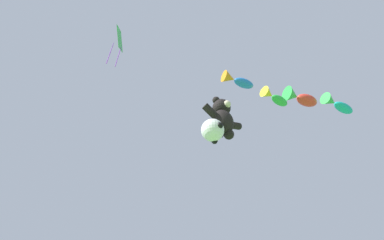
{
  "coord_description": "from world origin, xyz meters",
  "views": [
    {
      "loc": [
        -4.37,
        -3.26,
        0.86
      ],
      "look_at": [
        0.79,
        3.35,
        9.53
      ],
      "focal_mm": 28.0,
      "sensor_mm": 36.0,
      "label": 1
    }
  ],
  "objects_px": {
    "fish_kite_teal": "(337,104)",
    "teddy_bear_kite": "(223,117)",
    "fish_kite_emerald": "(274,97)",
    "soccer_ball_kite": "(213,130)",
    "diamond_kite": "(119,41)",
    "fish_kite_cobalt": "(236,81)",
    "fish_kite_crimson": "(299,98)"
  },
  "relations": [
    {
      "from": "fish_kite_crimson",
      "to": "fish_kite_teal",
      "type": "relative_size",
      "value": 0.95
    },
    {
      "from": "fish_kite_emerald",
      "to": "fish_kite_crimson",
      "type": "distance_m",
      "value": 1.7
    },
    {
      "from": "teddy_bear_kite",
      "to": "soccer_ball_kite",
      "type": "bearing_deg",
      "value": -167.64
    },
    {
      "from": "teddy_bear_kite",
      "to": "fish_kite_teal",
      "type": "relative_size",
      "value": 0.92
    },
    {
      "from": "teddy_bear_kite",
      "to": "fish_kite_teal",
      "type": "xyz_separation_m",
      "value": [
        6.98,
        -2.1,
        3.82
      ]
    },
    {
      "from": "fish_kite_cobalt",
      "to": "fish_kite_crimson",
      "type": "relative_size",
      "value": 0.85
    },
    {
      "from": "fish_kite_teal",
      "to": "fish_kite_crimson",
      "type": "bearing_deg",
      "value": 154.04
    },
    {
      "from": "fish_kite_cobalt",
      "to": "teddy_bear_kite",
      "type": "bearing_deg",
      "value": 175.74
    },
    {
      "from": "fish_kite_crimson",
      "to": "fish_kite_teal",
      "type": "bearing_deg",
      "value": -25.96
    },
    {
      "from": "diamond_kite",
      "to": "fish_kite_cobalt",
      "type": "bearing_deg",
      "value": -21.83
    },
    {
      "from": "fish_kite_cobalt",
      "to": "fish_kite_emerald",
      "type": "relative_size",
      "value": 1.04
    },
    {
      "from": "soccer_ball_kite",
      "to": "fish_kite_emerald",
      "type": "distance_m",
      "value": 6.27
    },
    {
      "from": "diamond_kite",
      "to": "fish_kite_teal",
      "type": "bearing_deg",
      "value": -20.48
    },
    {
      "from": "fish_kite_crimson",
      "to": "soccer_ball_kite",
      "type": "bearing_deg",
      "value": 170.41
    },
    {
      "from": "fish_kite_emerald",
      "to": "diamond_kite",
      "type": "height_order",
      "value": "diamond_kite"
    },
    {
      "from": "soccer_ball_kite",
      "to": "fish_kite_emerald",
      "type": "bearing_deg",
      "value": -4.63
    },
    {
      "from": "soccer_ball_kite",
      "to": "fish_kite_teal",
      "type": "bearing_deg",
      "value": -14.12
    },
    {
      "from": "soccer_ball_kite",
      "to": "fish_kite_cobalt",
      "type": "bearing_deg",
      "value": 2.26
    },
    {
      "from": "fish_kite_emerald",
      "to": "fish_kite_teal",
      "type": "distance_m",
      "value": 3.89
    },
    {
      "from": "fish_kite_teal",
      "to": "diamond_kite",
      "type": "bearing_deg",
      "value": 159.52
    },
    {
      "from": "soccer_ball_kite",
      "to": "diamond_kite",
      "type": "height_order",
      "value": "diamond_kite"
    },
    {
      "from": "fish_kite_cobalt",
      "to": "fish_kite_crimson",
      "type": "distance_m",
      "value": 3.97
    },
    {
      "from": "fish_kite_crimson",
      "to": "teddy_bear_kite",
      "type": "bearing_deg",
      "value": 167.22
    },
    {
      "from": "soccer_ball_kite",
      "to": "fish_kite_teal",
      "type": "relative_size",
      "value": 0.42
    },
    {
      "from": "teddy_bear_kite",
      "to": "fish_kite_emerald",
      "type": "distance_m",
      "value": 4.84
    },
    {
      "from": "soccer_ball_kite",
      "to": "teddy_bear_kite",
      "type": "bearing_deg",
      "value": 12.36
    },
    {
      "from": "soccer_ball_kite",
      "to": "fish_kite_emerald",
      "type": "height_order",
      "value": "fish_kite_emerald"
    },
    {
      "from": "teddy_bear_kite",
      "to": "fish_kite_cobalt",
      "type": "xyz_separation_m",
      "value": [
        1.17,
        -0.09,
        3.34
      ]
    },
    {
      "from": "teddy_bear_kite",
      "to": "fish_kite_emerald",
      "type": "xyz_separation_m",
      "value": [
        3.46,
        -0.5,
        3.35
      ]
    },
    {
      "from": "fish_kite_crimson",
      "to": "fish_kite_teal",
      "type": "height_order",
      "value": "fish_kite_crimson"
    },
    {
      "from": "fish_kite_teal",
      "to": "teddy_bear_kite",
      "type": "bearing_deg",
      "value": 163.21
    },
    {
      "from": "fish_kite_emerald",
      "to": "diamond_kite",
      "type": "bearing_deg",
      "value": 161.4
    }
  ]
}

